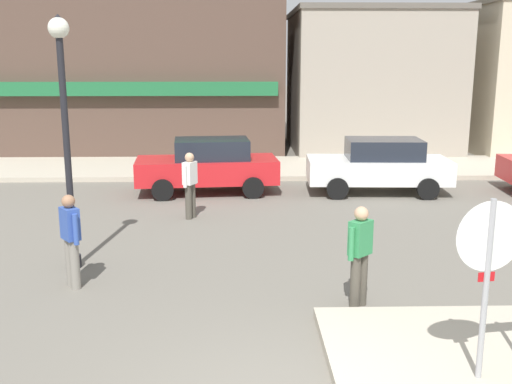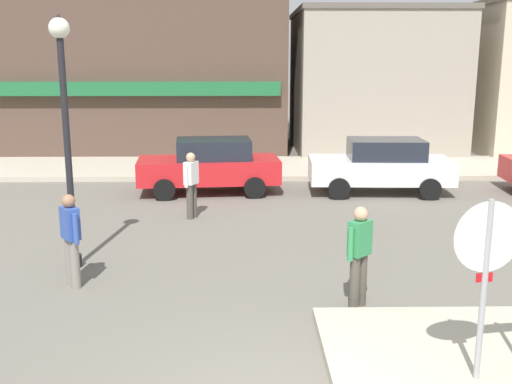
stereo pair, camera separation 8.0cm
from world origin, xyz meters
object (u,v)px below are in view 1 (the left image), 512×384
parked_car_nearest (208,165)px  stop_sign (488,266)px  pedestrian_crossing_far (360,253)px  parked_car_second (379,165)px  pedestrian_kerb_side (71,238)px  pedestrian_crossing_near (190,183)px  lamp_post (64,107)px

parked_car_nearest → stop_sign: bearing=-70.6°
parked_car_nearest → pedestrian_crossing_far: pedestrian_crossing_far is taller
parked_car_second → pedestrian_kerb_side: pedestrian_kerb_side is taller
parked_car_nearest → pedestrian_kerb_side: pedestrian_kerb_side is taller
pedestrian_crossing_near → lamp_post: bearing=-118.5°
pedestrian_crossing_near → pedestrian_kerb_side: bearing=-110.0°
pedestrian_crossing_near → pedestrian_crossing_far: (3.06, -5.35, 0.00)m
stop_sign → pedestrian_crossing_far: size_ratio=1.43×
parked_car_second → pedestrian_crossing_near: (-5.19, -2.70, 0.06)m
pedestrian_crossing_far → pedestrian_kerb_side: bearing=169.0°
stop_sign → parked_car_second: size_ratio=0.57×
pedestrian_crossing_far → pedestrian_crossing_near: bearing=119.7°
parked_car_nearest → parked_car_second: (4.90, -0.12, 0.00)m
parked_car_nearest → pedestrian_crossing_far: bearing=-71.2°
parked_car_second → pedestrian_kerb_side: 9.86m
pedestrian_crossing_near → pedestrian_crossing_far: 6.16m
parked_car_second → stop_sign: bearing=-96.4°
parked_car_second → pedestrian_kerb_side: (-6.80, -7.14, 0.06)m
pedestrian_crossing_near → pedestrian_kerb_side: 4.73m
parked_car_nearest → pedestrian_kerb_side: (-1.90, -7.26, 0.06)m
lamp_post → parked_car_second: 9.60m
pedestrian_crossing_near → pedestrian_crossing_far: bearing=-60.3°
parked_car_nearest → pedestrian_crossing_near: size_ratio=2.57×
stop_sign → parked_car_nearest: bearing=109.4°
stop_sign → pedestrian_crossing_near: (-4.01, 7.78, -0.65)m
stop_sign → parked_car_second: stop_sign is taller
parked_car_second → pedestrian_kerb_side: bearing=-133.6°
pedestrian_kerb_side → pedestrian_crossing_near: bearing=70.0°
parked_car_nearest → pedestrian_crossing_far: size_ratio=2.57×
stop_sign → pedestrian_crossing_far: 2.68m
lamp_post → pedestrian_crossing_near: (1.87, 3.45, -2.09)m
pedestrian_crossing_near → parked_car_nearest: bearing=84.3°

